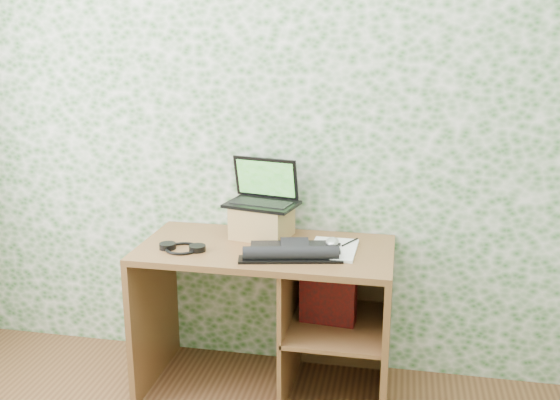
% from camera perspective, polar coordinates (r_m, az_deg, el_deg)
% --- Properties ---
extents(wall_back, '(3.50, 0.00, 3.50)m').
position_cam_1_polar(wall_back, '(3.12, -0.16, 7.14)').
color(wall_back, silver).
rests_on(wall_back, ground).
extents(desk, '(1.20, 0.60, 0.75)m').
position_cam_1_polar(desk, '(3.07, 0.26, -8.95)').
color(desk, brown).
rests_on(desk, floor).
extents(riser, '(0.31, 0.27, 0.16)m').
position_cam_1_polar(riser, '(3.08, -1.66, -1.96)').
color(riser, '#A7824A').
rests_on(riser, desk).
extents(laptop, '(0.38, 0.30, 0.23)m').
position_cam_1_polar(laptop, '(3.08, -1.53, 0.60)').
color(laptop, black).
rests_on(laptop, riser).
extents(keyboard, '(0.47, 0.32, 0.07)m').
position_cam_1_polar(keyboard, '(2.84, 1.19, -4.69)').
color(keyboard, black).
rests_on(keyboard, desk).
extents(headphones, '(0.23, 0.16, 0.03)m').
position_cam_1_polar(headphones, '(2.95, -8.92, -4.34)').
color(headphones, black).
rests_on(headphones, desk).
extents(notepad, '(0.22, 0.31, 0.01)m').
position_cam_1_polar(notepad, '(2.92, 4.89, -4.51)').
color(notepad, white).
rests_on(notepad, desk).
extents(mouse, '(0.08, 0.11, 0.03)m').
position_cam_1_polar(mouse, '(2.92, 4.80, -4.03)').
color(mouse, silver).
rests_on(mouse, notepad).
extents(pen, '(0.07, 0.12, 0.01)m').
position_cam_1_polar(pen, '(2.99, 6.41, -3.84)').
color(pen, black).
rests_on(pen, notepad).
extents(red_box, '(0.27, 0.11, 0.32)m').
position_cam_1_polar(red_box, '(2.99, 4.44, -8.33)').
color(red_box, maroon).
rests_on(red_box, desk).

